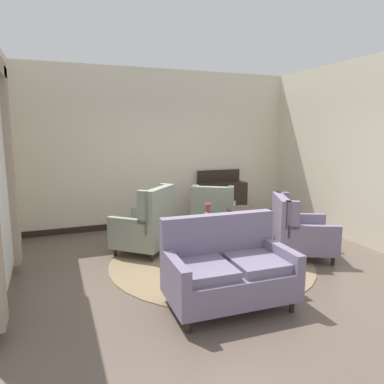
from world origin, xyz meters
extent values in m
plane|color=brown|center=(0.00, 0.00, 0.00)|extent=(7.96, 7.96, 0.00)
cube|color=beige|center=(0.00, 2.75, 1.61)|extent=(5.85, 0.08, 3.22)
cube|color=beige|center=(2.84, 0.83, 1.61)|extent=(0.08, 3.86, 3.22)
cube|color=black|center=(0.00, 2.70, 0.06)|extent=(5.69, 0.03, 0.12)
cylinder|color=#847051|center=(0.00, 0.30, 0.01)|extent=(3.08, 3.08, 0.01)
cube|color=tan|center=(-2.72, 0.97, 1.48)|extent=(0.10, 0.32, 2.67)
cylinder|color=black|center=(0.12, 0.53, 0.51)|extent=(0.89, 0.89, 0.03)
cylinder|color=black|center=(0.12, 0.53, 0.27)|extent=(0.10, 0.10, 0.44)
cube|color=black|center=(0.34, 0.53, 0.04)|extent=(0.28, 0.06, 0.07)
cube|color=black|center=(0.01, 0.72, 0.04)|extent=(0.19, 0.27, 0.07)
cube|color=black|center=(0.02, 0.33, 0.04)|extent=(0.17, 0.28, 0.07)
cylinder|color=brown|center=(0.07, 0.57, 0.54)|extent=(0.08, 0.08, 0.02)
ellipsoid|color=brown|center=(0.07, 0.57, 0.64)|extent=(0.14, 0.14, 0.19)
cylinder|color=brown|center=(0.07, 0.57, 0.80)|extent=(0.07, 0.07, 0.11)
torus|color=brown|center=(0.07, 0.57, 0.85)|extent=(0.11, 0.11, 0.02)
cube|color=slate|center=(-0.38, -1.07, 0.30)|extent=(1.44, 0.87, 0.32)
cube|color=slate|center=(-0.37, -0.73, 0.73)|extent=(1.42, 0.18, 0.56)
cube|color=slate|center=(-0.70, -1.10, 0.51)|extent=(0.58, 0.64, 0.10)
cube|color=slate|center=(-0.08, -1.12, 0.51)|extent=(0.58, 0.64, 0.10)
cube|color=slate|center=(-1.04, -1.10, 0.56)|extent=(0.13, 0.73, 0.21)
cube|color=slate|center=(0.26, -1.14, 0.56)|extent=(0.13, 0.73, 0.21)
cylinder|color=black|center=(-1.00, -1.38, 0.07)|extent=(0.06, 0.06, 0.14)
cylinder|color=black|center=(0.21, -1.42, 0.07)|extent=(0.06, 0.06, 0.14)
cylinder|color=black|center=(-0.98, -0.72, 0.07)|extent=(0.06, 0.06, 0.14)
cylinder|color=black|center=(0.23, -0.75, 0.07)|extent=(0.06, 0.06, 0.14)
cube|color=slate|center=(1.47, -0.01, 0.28)|extent=(1.16, 1.14, 0.29)
cube|color=slate|center=(1.13, 0.15, 0.70)|extent=(0.48, 0.84, 0.55)
cube|color=slate|center=(1.06, -0.24, 0.77)|extent=(0.22, 0.17, 0.42)
cube|color=slate|center=(1.37, 0.46, 0.77)|extent=(0.22, 0.17, 0.42)
cube|color=slate|center=(1.36, -0.37, 0.52)|extent=(0.75, 0.41, 0.19)
cube|color=slate|center=(1.67, 0.32, 0.52)|extent=(0.75, 0.41, 0.19)
cylinder|color=black|center=(1.66, -0.47, 0.07)|extent=(0.06, 0.06, 0.14)
cylinder|color=black|center=(1.94, 0.16, 0.07)|extent=(0.06, 0.06, 0.14)
cylinder|color=black|center=(1.00, -0.17, 0.07)|extent=(0.06, 0.06, 0.14)
cylinder|color=black|center=(1.29, 0.46, 0.07)|extent=(0.06, 0.06, 0.14)
cube|color=gray|center=(0.63, 1.55, 0.29)|extent=(1.09, 1.12, 0.30)
cube|color=gray|center=(0.44, 1.25, 0.72)|extent=(0.71, 0.52, 0.57)
cube|color=gray|center=(0.76, 1.15, 0.79)|extent=(0.19, 0.22, 0.43)
cube|color=gray|center=(0.21, 1.50, 0.79)|extent=(0.19, 0.22, 0.43)
cube|color=gray|center=(0.93, 1.42, 0.53)|extent=(0.48, 0.69, 0.18)
cube|color=gray|center=(0.38, 1.77, 0.53)|extent=(0.48, 0.69, 0.18)
cylinder|color=black|center=(1.06, 1.69, 0.07)|extent=(0.06, 0.06, 0.14)
cylinder|color=black|center=(0.56, 2.00, 0.07)|extent=(0.06, 0.06, 0.14)
cylinder|color=black|center=(0.70, 1.10, 0.07)|extent=(0.06, 0.06, 0.14)
cylinder|color=black|center=(0.19, 1.42, 0.07)|extent=(0.06, 0.06, 0.14)
cube|color=gray|center=(-0.86, 1.11, 0.29)|extent=(1.16, 1.16, 0.30)
cube|color=gray|center=(-0.62, 0.89, 0.77)|extent=(0.67, 0.71, 0.68)
cube|color=gray|center=(-0.43, 1.22, 0.85)|extent=(0.22, 0.21, 0.51)
cube|color=gray|center=(-0.93, 0.68, 0.85)|extent=(0.22, 0.21, 0.51)
cube|color=gray|center=(-0.65, 1.42, 0.55)|extent=(0.59, 0.55, 0.22)
cube|color=gray|center=(-1.15, 0.87, 0.55)|extent=(0.59, 0.55, 0.22)
cylinder|color=black|center=(-0.87, 1.58, 0.07)|extent=(0.06, 0.06, 0.14)
cylinder|color=black|center=(-1.33, 1.08, 0.07)|extent=(0.06, 0.06, 0.14)
cylinder|color=black|center=(-0.40, 1.14, 0.07)|extent=(0.06, 0.06, 0.14)
cylinder|color=black|center=(-0.85, 0.64, 0.07)|extent=(0.06, 0.06, 0.14)
cylinder|color=black|center=(0.72, 0.57, 0.71)|extent=(0.57, 0.57, 0.03)
cylinder|color=black|center=(0.72, 0.57, 0.35)|extent=(0.07, 0.07, 0.70)
cylinder|color=black|center=(0.72, 0.57, 0.02)|extent=(0.37, 0.37, 0.04)
cube|color=black|center=(1.24, 2.45, 0.49)|extent=(1.01, 0.43, 0.78)
cube|color=black|center=(1.24, 2.65, 1.01)|extent=(1.01, 0.04, 0.25)
cube|color=black|center=(0.78, 2.29, 0.05)|extent=(0.06, 0.06, 0.10)
cube|color=black|center=(1.69, 2.29, 0.05)|extent=(0.06, 0.06, 0.10)
cube|color=black|center=(0.78, 2.62, 0.05)|extent=(0.06, 0.06, 0.10)
cube|color=black|center=(1.69, 2.62, 0.05)|extent=(0.06, 0.06, 0.10)
camera|label=1|loc=(-2.16, -4.45, 1.99)|focal=33.40mm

